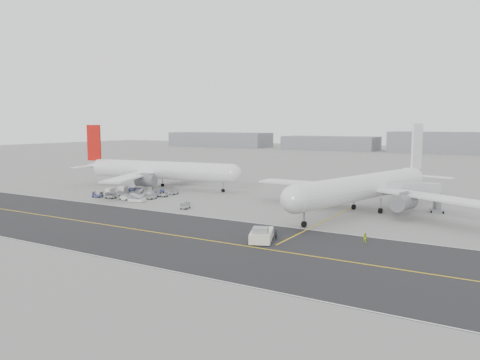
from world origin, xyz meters
The scene contains 11 objects.
ground centered at (0.00, 0.00, 0.00)m, with size 700.00×700.00×0.00m, color gray.
taxiway centered at (5.02, -17.98, 0.01)m, with size 220.00×59.00×0.03m.
horizon_buildings centered at (30.00, 260.00, 0.00)m, with size 520.00×28.00×28.00m, color gray, non-canonical shape.
airliner_a centered at (-30.25, 27.00, 5.44)m, with size 54.54×53.64×18.86m.
airliner_b centered at (34.23, 20.81, 5.54)m, with size 53.45×54.67×19.23m.
pushback_tug centered at (26.83, -14.02, 1.08)m, with size 5.66×9.15×2.62m.
jet_bridge centered at (40.53, 26.00, 4.59)m, with size 17.66×6.82×6.59m.
gse_cluster centered at (-24.98, 12.11, 0.00)m, with size 21.86×21.07×1.96m, color #9E9DA3, non-canonical shape.
stray_dolly centered at (-1.82, 3.28, 0.00)m, with size 1.50×2.44×1.50m, color silver, non-canonical shape.
ground_crew_a centered at (28.36, -11.72, 0.81)m, with size 0.59×0.39×1.62m, color black.
ground_crew_b centered at (41.69, -6.37, 0.83)m, with size 0.80×0.63×1.65m, color #B5D318.
Camera 1 is at (61.81, -79.97, 18.96)m, focal length 35.00 mm.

